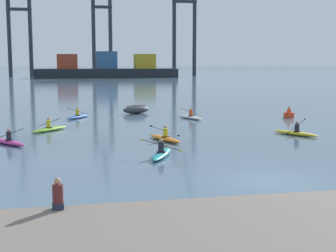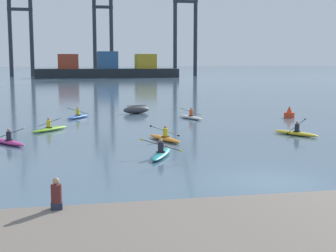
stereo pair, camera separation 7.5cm
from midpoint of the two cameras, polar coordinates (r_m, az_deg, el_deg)
The scene contains 15 objects.
ground_plane at distance 20.49m, azimuth 11.74°, elevation -6.32°, with size 800.00×800.00×0.00m, color slate.
container_barge at distance 143.97m, azimuth -7.13°, elevation 6.58°, with size 40.45×9.13×7.46m.
gantry_crane_west at distance 155.54m, azimuth -16.88°, elevation 11.43°, with size 7.33×18.11×31.35m.
gantry_crane_west_mid at distance 159.54m, azimuth -7.68°, elevation 11.94°, with size 6.50×18.14×33.26m.
gantry_crane_east_mid at distance 156.93m, azimuth 1.94°, elevation 12.58°, with size 7.75×16.69×39.31m.
capsized_dinghy at distance 45.62m, azimuth -3.78°, elevation 1.89°, with size 2.81×1.87×0.76m.
channel_buoy at distance 43.57m, azimuth 13.79°, elevation 1.43°, with size 0.90×0.90×1.00m.
kayak_orange at distance 30.10m, azimuth -0.45°, elevation -1.39°, with size 2.06×3.40×1.06m.
kayak_lime at distance 35.20m, azimuth -13.63°, elevation -0.29°, with size 2.67×2.97×1.03m.
kayak_white at distance 41.47m, azimuth 2.55°, elevation 1.08°, with size 2.10×3.41×1.02m.
kayak_magenta at distance 30.27m, azimuth -18.09°, elevation -1.71°, with size 2.49×3.10×0.95m.
kayak_blue at distance 42.58m, azimuth -10.44°, elevation 1.14°, with size 2.30×3.20×0.95m.
kayak_yellow at distance 33.36m, azimuth 14.52°, elevation -0.74°, with size 2.21×3.25×1.08m.
kayak_teal at distance 25.10m, azimuth -0.85°, elevation -3.20°, with size 2.07×3.36×0.95m.
seated_onlooker at distance 14.13m, azimuth -12.80°, elevation -7.84°, with size 0.32×0.30×0.90m.
Camera 1 is at (-8.01, -18.23, 4.87)m, focal length 52.57 mm.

